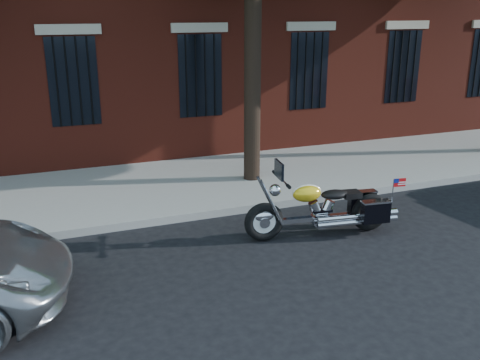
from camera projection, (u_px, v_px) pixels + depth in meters
name	position (u px, v px, depth m)	size (l,w,h in m)	color
ground	(288.00, 237.00, 9.29)	(120.00, 120.00, 0.00)	black
curb	(257.00, 207.00, 10.50)	(40.00, 0.16, 0.15)	gray
sidewalk	(225.00, 179.00, 12.17)	(40.00, 3.60, 0.15)	gray
motorcycle	(326.00, 210.00, 9.23)	(2.70, 0.99, 1.39)	black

